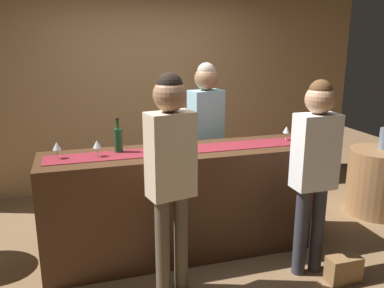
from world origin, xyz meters
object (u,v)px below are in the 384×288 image
object	(u,v)px
wine_glass_mid_counter	(57,147)
bartender	(206,126)
wine_bottle_green	(118,140)
wine_glass_near_customer	(286,130)
wine_glass_far_end	(97,145)
customer_sipping	(315,159)
wine_bottle_clear	(149,139)
handbag	(344,269)
round_side_table	(378,182)
customer_browsing	(171,162)

from	to	relation	value
wine_glass_mid_counter	bartender	xyz separation A→B (m)	(1.46, 0.55, -0.03)
bartender	wine_bottle_green	bearing A→B (deg)	13.88
wine_glass_near_customer	bartender	bearing A→B (deg)	139.31
wine_glass_far_end	customer_sipping	xyz separation A→B (m)	(1.66, -0.63, -0.09)
wine_bottle_clear	wine_glass_mid_counter	distance (m)	0.76
customer_sipping	handbag	world-z (taller)	customer_sipping
round_side_table	bartender	bearing A→B (deg)	169.46
wine_bottle_clear	round_side_table	distance (m)	2.76
wine_glass_near_customer	handbag	distance (m)	1.33
customer_sipping	bartender	bearing A→B (deg)	112.69
wine_bottle_clear	customer_browsing	bearing A→B (deg)	-85.67
wine_bottle_clear	wine_bottle_green	bearing A→B (deg)	166.91
wine_bottle_green	wine_glass_mid_counter	distance (m)	0.50
wine_bottle_green	handbag	size ratio (longest dim) A/B	1.08
wine_glass_near_customer	wine_glass_mid_counter	bearing A→B (deg)	-179.89
wine_glass_far_end	customer_browsing	world-z (taller)	customer_browsing
wine_bottle_green	customer_browsing	world-z (taller)	customer_browsing
wine_bottle_green	handbag	world-z (taller)	wine_bottle_green
bartender	wine_glass_far_end	bearing A→B (deg)	13.84
wine_bottle_green	wine_bottle_clear	bearing A→B (deg)	-13.09
bartender	wine_glass_mid_counter	bearing A→B (deg)	7.31
wine_bottle_clear	customer_browsing	xyz separation A→B (m)	(0.04, -0.59, -0.03)
wine_bottle_clear	wine_glass_near_customer	xyz separation A→B (m)	(1.33, 0.01, -0.01)
wine_glass_near_customer	bartender	size ratio (longest dim) A/B	0.08
wine_bottle_clear	customer_sipping	world-z (taller)	customer_sipping
handbag	wine_bottle_clear	bearing A→B (deg)	148.28
wine_bottle_clear	wine_bottle_green	size ratio (longest dim) A/B	1.00
round_side_table	handbag	bearing A→B (deg)	-139.05
wine_bottle_clear	customer_browsing	world-z (taller)	customer_browsing
wine_bottle_clear	wine_glass_mid_counter	bearing A→B (deg)	179.72
wine_glass_far_end	handbag	xyz separation A→B (m)	(1.87, -0.85, -0.98)
wine_glass_far_end	wine_bottle_clear	bearing A→B (deg)	4.33
handbag	customer_browsing	bearing A→B (deg)	168.25
wine_glass_near_customer	bartender	xyz separation A→B (m)	(-0.63, 0.54, -0.03)
wine_bottle_green	wine_glass_near_customer	xyz separation A→B (m)	(1.59, -0.05, -0.01)
round_side_table	handbag	distance (m)	1.65
handbag	wine_glass_mid_counter	bearing A→B (deg)	157.98
wine_bottle_clear	bartender	distance (m)	0.89
wine_glass_mid_counter	wine_bottle_green	bearing A→B (deg)	6.43
wine_glass_mid_counter	customer_browsing	world-z (taller)	customer_browsing
wine_glass_far_end	customer_sipping	size ratio (longest dim) A/B	0.09
bartender	customer_browsing	xyz separation A→B (m)	(-0.65, -1.14, 0.00)
customer_sipping	handbag	distance (m)	0.95
wine_glass_mid_counter	customer_sipping	xyz separation A→B (m)	(1.97, -0.66, -0.09)
customer_browsing	handbag	xyz separation A→B (m)	(1.38, -0.29, -0.96)
wine_glass_near_customer	bartender	world-z (taller)	bartender
bartender	customer_browsing	distance (m)	1.32
wine_glass_near_customer	wine_glass_far_end	size ratio (longest dim) A/B	1.00
wine_glass_mid_counter	wine_bottle_clear	bearing A→B (deg)	-0.28
customer_sipping	wine_bottle_green	bearing A→B (deg)	153.62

